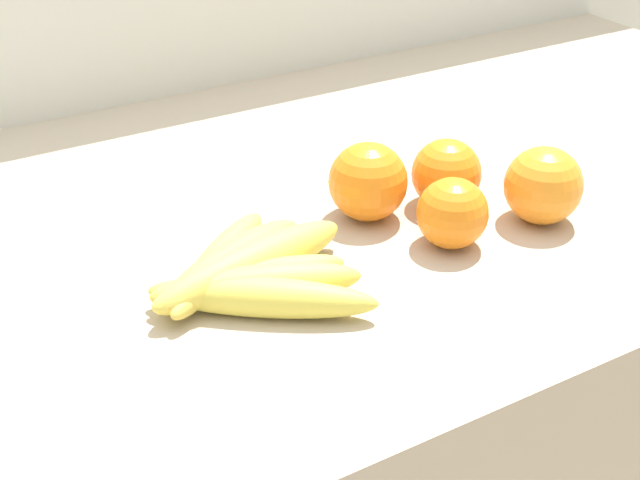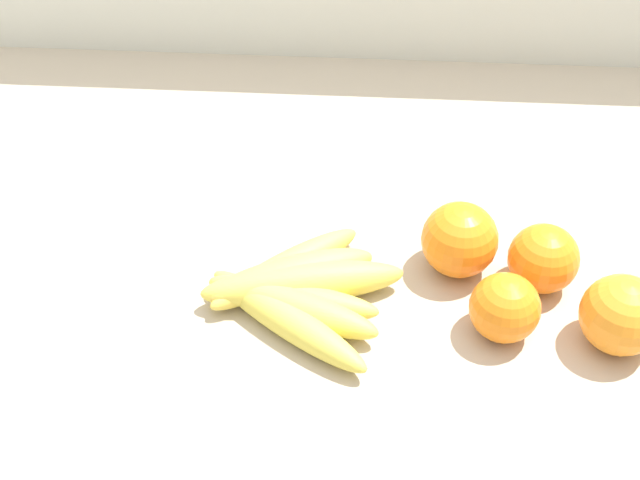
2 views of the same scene
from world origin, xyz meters
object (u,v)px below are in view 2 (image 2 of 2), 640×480
object	(u,v)px
orange_right	(460,240)
orange_center	(543,259)
orange_back_left	(621,315)
banana_bunch	(293,291)
orange_far_right	(505,308)

from	to	relation	value
orange_right	orange_center	world-z (taller)	orange_right
orange_back_left	orange_center	distance (m)	0.10
orange_right	orange_center	size ratio (longest dim) A/B	1.11
orange_center	banana_bunch	bearing A→B (deg)	-169.99
orange_far_right	orange_back_left	xyz separation A→B (m)	(0.11, -0.01, 0.00)
orange_far_right	orange_center	bearing A→B (deg)	56.48
banana_bunch	orange_right	world-z (taller)	orange_right
orange_far_right	banana_bunch	bearing A→B (deg)	173.31
orange_center	orange_far_right	bearing A→B (deg)	-123.52
orange_back_left	orange_right	bearing A→B (deg)	147.23
orange_back_left	orange_right	xyz separation A→B (m)	(-0.14, 0.09, 0.00)
banana_bunch	orange_far_right	bearing A→B (deg)	-6.69
orange_far_right	orange_right	size ratio (longest dim) A/B	0.86
banana_bunch	orange_center	world-z (taller)	orange_center
banana_bunch	orange_right	size ratio (longest dim) A/B	2.71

